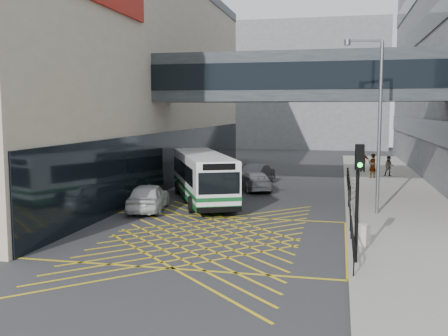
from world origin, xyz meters
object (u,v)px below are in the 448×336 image
Objects in this scene: car_silver at (254,180)px; car_dark at (257,174)px; street_lamp at (376,116)px; pedestrian_b at (389,166)px; pedestrian_a at (372,166)px; pedestrian_c at (363,161)px; bus at (203,176)px; litter_bin at (364,235)px; car_white at (149,197)px; traffic_light at (358,186)px.

car_dark is at bearing -108.18° from car_silver.
pedestrian_b is (2.17, 16.34, -4.22)m from street_lamp.
pedestrian_a is at bearing -160.80° from car_silver.
car_silver is 13.91m from pedestrian_c.
car_dark is at bearing 51.85° from bus.
litter_bin is at bearing 119.47° from car_dark.
car_white is at bearing -144.74° from bus.
bus reaches higher than car_silver.
car_silver is at bearing 121.83° from street_lamp.
car_white is at bearing 172.09° from street_lamp.
car_dark is 9.55m from pedestrian_a.
pedestrian_a is at bearing 25.65° from bus.
street_lamp is 4.88× the size of pedestrian_c.
pedestrian_b is (3.28, 25.73, -1.90)m from traffic_light.
bus is at bearing -130.30° from car_white.
street_lamp is (7.73, -10.57, 4.42)m from car_dark.
pedestrian_c is at bearing -130.70° from car_white.
bus reaches higher than car_dark.
pedestrian_c reaches higher than litter_bin.
pedestrian_b reaches higher than litter_bin.
pedestrian_b is at bearing 82.86° from litter_bin.
car_dark is 2.69× the size of pedestrian_c.
pedestrian_b is (2.90, 23.13, 0.39)m from litter_bin.
bus is 4.20m from car_white.
bus is 1.17× the size of street_lamp.
car_white is at bearing 77.99° from car_dark.
car_silver is at bearing 51.81° from pedestrian_c.
litter_bin is at bearing -109.49° from street_lamp.
bus is 12.94m from litter_bin.
litter_bin is 0.46× the size of pedestrian_c.
car_silver is 2.74× the size of pedestrian_b.
pedestrian_a is at bearing 73.61° from street_lamp.
bus is at bearing 42.21° from car_silver.
car_silver is 1.06× the size of traffic_light.
car_white is 12.42m from car_dark.
street_lamp is 10.67× the size of litter_bin.
pedestrian_a is (8.51, 4.31, 0.35)m from car_dark.
litter_bin is (0.38, 2.60, -2.29)m from traffic_light.
pedestrian_b is (9.63, 8.94, 0.28)m from car_silver.
bus is at bearing 152.73° from street_lamp.
pedestrian_a reaches higher than pedestrian_c.
bus is 5.44× the size of pedestrian_a.
pedestrian_a reaches higher than pedestrian_b.
car_silver is at bearing 102.30° from car_dark.
street_lamp is at bearing 84.72° from pedestrian_c.
pedestrian_c is (7.70, 11.58, 0.38)m from car_silver.
pedestrian_b reaches higher than car_dark.
pedestrian_b is (11.94, 13.93, -0.58)m from bus.
car_white is 5.94× the size of litter_bin.
pedestrian_b is (14.05, 17.48, 0.19)m from car_white.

